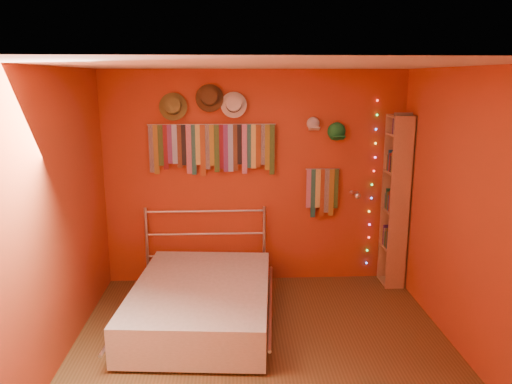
{
  "coord_description": "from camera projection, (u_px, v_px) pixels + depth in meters",
  "views": [
    {
      "loc": [
        -0.26,
        -3.97,
        2.41
      ],
      "look_at": [
        -0.03,
        0.9,
        1.28
      ],
      "focal_mm": 35.0,
      "sensor_mm": 36.0,
      "label": 1
    }
  ],
  "objects": [
    {
      "name": "fedora_white",
      "position": [
        234.0,
        104.0,
        5.54
      ],
      "size": [
        0.29,
        0.16,
        0.29
      ],
      "rotation": [
        1.36,
        0.0,
        0.0
      ],
      "color": "silver",
      "rests_on": "back_wall"
    },
    {
      "name": "ground",
      "position": [
        264.0,
        356.0,
        4.41
      ],
      "size": [
        3.5,
        3.5,
        0.0
      ],
      "primitive_type": "plane",
      "color": "brown",
      "rests_on": "ground"
    },
    {
      "name": "right_wall",
      "position": [
        471.0,
        217.0,
        4.22
      ],
      "size": [
        0.02,
        3.5,
        2.5
      ],
      "primitive_type": "cube",
      "color": "#9F3C19",
      "rests_on": "ground"
    },
    {
      "name": "fedora_olive",
      "position": [
        173.0,
        106.0,
        5.51
      ],
      "size": [
        0.31,
        0.17,
        0.31
      ],
      "rotation": [
        1.36,
        0.0,
        0.0
      ],
      "color": "olive",
      "rests_on": "back_wall"
    },
    {
      "name": "small_tie_rack",
      "position": [
        322.0,
        190.0,
        5.84
      ],
      "size": [
        0.4,
        0.03,
        0.58
      ],
      "color": "silver",
      "rests_on": "back_wall"
    },
    {
      "name": "cap_white",
      "position": [
        313.0,
        124.0,
        5.67
      ],
      "size": [
        0.16,
        0.21,
        0.16
      ],
      "color": "silver",
      "rests_on": "back_wall"
    },
    {
      "name": "bookshelf",
      "position": [
        399.0,
        201.0,
        5.75
      ],
      "size": [
        0.25,
        0.34,
        2.0
      ],
      "color": "#A16A49",
      "rests_on": "ground"
    },
    {
      "name": "ceiling",
      "position": [
        265.0,
        65.0,
        3.85
      ],
      "size": [
        3.5,
        3.5,
        0.02
      ],
      "primitive_type": "cube",
      "color": "white",
      "rests_on": "back_wall"
    },
    {
      "name": "tie_rack",
      "position": [
        212.0,
        146.0,
        5.66
      ],
      "size": [
        1.45,
        0.03,
        0.6
      ],
      "color": "silver",
      "rests_on": "back_wall"
    },
    {
      "name": "bed",
      "position": [
        202.0,
        301.0,
        4.99
      ],
      "size": [
        1.57,
        1.99,
        0.94
      ],
      "rotation": [
        0.0,
        0.0,
        -0.08
      ],
      "color": "silver",
      "rests_on": "ground"
    },
    {
      "name": "back_wall",
      "position": [
        255.0,
        179.0,
        5.84
      ],
      "size": [
        3.5,
        0.02,
        2.5
      ],
      "primitive_type": "cube",
      "color": "#9F3C19",
      "rests_on": "ground"
    },
    {
      "name": "reading_lamp",
      "position": [
        357.0,
        195.0,
        5.68
      ],
      "size": [
        0.08,
        0.33,
        0.1
      ],
      "color": "silver",
      "rests_on": "back_wall"
    },
    {
      "name": "fedora_brown",
      "position": [
        209.0,
        97.0,
        5.51
      ],
      "size": [
        0.31,
        0.17,
        0.31
      ],
      "rotation": [
        1.36,
        0.0,
        0.0
      ],
      "color": "#4A331A",
      "rests_on": "back_wall"
    },
    {
      "name": "left_wall",
      "position": [
        50.0,
        223.0,
        4.05
      ],
      "size": [
        0.02,
        3.5,
        2.5
      ],
      "primitive_type": "cube",
      "color": "#9F3C19",
      "rests_on": "ground"
    },
    {
      "name": "fairy_lights",
      "position": [
        372.0,
        185.0,
        5.88
      ],
      "size": [
        0.06,
        0.02,
        1.98
      ],
      "color": "#FF3333",
      "rests_on": "back_wall"
    },
    {
      "name": "cap_green",
      "position": [
        337.0,
        132.0,
        5.71
      ],
      "size": [
        0.19,
        0.24,
        0.19
      ],
      "color": "#1C8036",
      "rests_on": "back_wall"
    }
  ]
}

